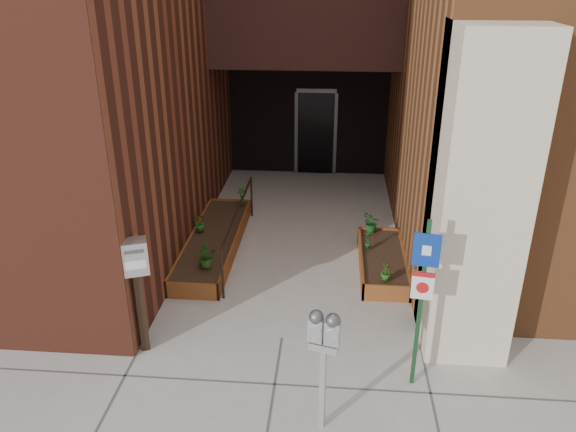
# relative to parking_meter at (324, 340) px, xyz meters

# --- Properties ---
(ground) EXTENTS (80.00, 80.00, 0.00)m
(ground) POSITION_rel_parking_meter_xyz_m (-0.63, 1.66, -1.23)
(ground) COLOR #9E9991
(ground) RESTS_ON ground
(planter_left) EXTENTS (0.90, 3.60, 0.30)m
(planter_left) POSITION_rel_parking_meter_xyz_m (-2.18, 4.36, -1.10)
(planter_left) COLOR brown
(planter_left) RESTS_ON ground
(planter_right) EXTENTS (0.80, 2.20, 0.30)m
(planter_right) POSITION_rel_parking_meter_xyz_m (0.97, 3.86, -1.10)
(planter_right) COLOR brown
(planter_right) RESTS_ON ground
(handrail) EXTENTS (0.04, 3.34, 0.90)m
(handrail) POSITION_rel_parking_meter_xyz_m (-1.68, 4.31, -0.49)
(handrail) COLOR black
(handrail) RESTS_ON ground
(parking_meter) EXTENTS (0.37, 0.21, 1.59)m
(parking_meter) POSITION_rel_parking_meter_xyz_m (0.00, 0.00, 0.00)
(parking_meter) COLOR #B3B3B6
(parking_meter) RESTS_ON ground
(sign_post) EXTENTS (0.32, 0.10, 2.33)m
(sign_post) POSITION_rel_parking_meter_xyz_m (1.15, 0.84, 0.20)
(sign_post) COLOR #163C1E
(sign_post) RESTS_ON ground
(payment_dropbox) EXTENTS (0.41, 0.36, 1.72)m
(payment_dropbox) POSITION_rel_parking_meter_xyz_m (-2.53, 1.26, 0.01)
(payment_dropbox) COLOR black
(payment_dropbox) RESTS_ON ground
(shrub_left_a) EXTENTS (0.46, 0.46, 0.38)m
(shrub_left_a) POSITION_rel_parking_meter_xyz_m (-2.05, 3.16, -0.74)
(shrub_left_a) COLOR #275819
(shrub_left_a) RESTS_ON planter_left
(shrub_left_b) EXTENTS (0.21, 0.21, 0.32)m
(shrub_left_b) POSITION_rel_parking_meter_xyz_m (-2.12, 3.32, -0.77)
(shrub_left_b) COLOR #205819
(shrub_left_b) RESTS_ON planter_left
(shrub_left_c) EXTENTS (0.25, 0.25, 0.33)m
(shrub_left_c) POSITION_rel_parking_meter_xyz_m (-2.48, 4.53, -0.77)
(shrub_left_c) COLOR #21611B
(shrub_left_c) RESTS_ON planter_left
(shrub_left_d) EXTENTS (0.29, 0.29, 0.39)m
(shrub_left_d) POSITION_rel_parking_meter_xyz_m (-1.88, 5.87, -0.74)
(shrub_left_d) COLOR #215A19
(shrub_left_d) RESTS_ON planter_left
(shrub_right_a) EXTENTS (0.18, 0.18, 0.30)m
(shrub_right_a) POSITION_rel_parking_meter_xyz_m (0.95, 2.96, -0.78)
(shrub_right_a) COLOR #265317
(shrub_right_a) RESTS_ON planter_right
(shrub_right_b) EXTENTS (0.21, 0.21, 0.36)m
(shrub_right_b) POSITION_rel_parking_meter_xyz_m (0.72, 4.05, -0.75)
(shrub_right_b) COLOR #18551B
(shrub_right_b) RESTS_ON planter_right
(shrub_right_c) EXTENTS (0.44, 0.44, 0.37)m
(shrub_right_c) POSITION_rel_parking_meter_xyz_m (0.81, 4.76, -0.75)
(shrub_right_c) COLOR #164F1A
(shrub_right_c) RESTS_ON planter_right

